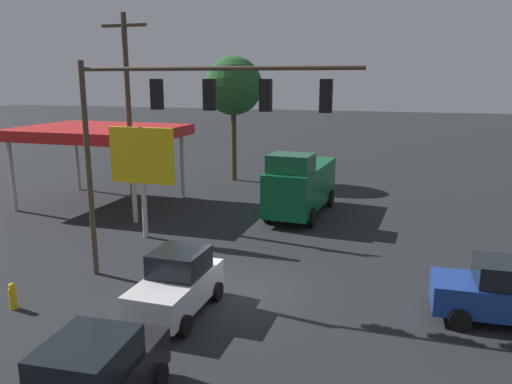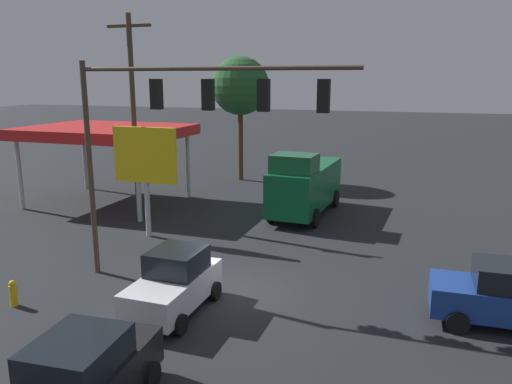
% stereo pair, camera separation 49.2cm
% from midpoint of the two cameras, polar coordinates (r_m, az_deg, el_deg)
% --- Properties ---
extents(ground_plane, '(200.00, 200.00, 0.00)m').
position_cam_midpoint_polar(ground_plane, '(17.68, -2.77, -11.23)').
color(ground_plane, black).
extents(traffic_signal_assembly, '(9.75, 0.43, 7.82)m').
position_cam_midpoint_polar(traffic_signal_assembly, '(16.85, -9.11, 8.59)').
color(traffic_signal_assembly, '#473828').
rests_on(traffic_signal_assembly, ground).
extents(utility_pole, '(2.40, 0.26, 10.29)m').
position_cam_midpoint_polar(utility_pole, '(25.99, -14.86, 8.51)').
color(utility_pole, '#473828').
rests_on(utility_pole, ground).
extents(gas_station_canopy, '(8.77, 6.92, 4.52)m').
position_cam_midpoint_polar(gas_station_canopy, '(30.10, -17.92, 6.43)').
color(gas_station_canopy, red).
rests_on(gas_station_canopy, ground).
extents(price_sign, '(3.10, 0.27, 5.09)m').
position_cam_midpoint_polar(price_sign, '(23.10, -13.50, 3.66)').
color(price_sign, '#B7B7BC').
rests_on(price_sign, ground).
extents(sedan_waiting, '(2.30, 4.51, 1.93)m').
position_cam_midpoint_polar(sedan_waiting, '(11.82, -19.75, -19.98)').
color(sedan_waiting, black).
rests_on(sedan_waiting, ground).
extents(delivery_truck, '(2.84, 6.91, 3.58)m').
position_cam_midpoint_polar(delivery_truck, '(26.74, 4.59, 0.90)').
color(delivery_truck, '#0C592D').
rests_on(delivery_truck, ground).
extents(hatchback_crossing, '(1.99, 3.82, 1.97)m').
position_cam_midpoint_polar(hatchback_crossing, '(16.09, -9.90, -10.27)').
color(hatchback_crossing, silver).
rests_on(hatchback_crossing, ground).
extents(sedan_far, '(4.45, 2.16, 1.93)m').
position_cam_midpoint_polar(sedan_far, '(16.87, 26.23, -10.33)').
color(sedan_far, navy).
rests_on(sedan_far, ground).
extents(street_tree, '(4.06, 4.06, 8.73)m').
position_cam_midpoint_polar(street_tree, '(35.62, -3.01, 11.96)').
color(street_tree, '#4C331E').
rests_on(street_tree, ground).
extents(fire_hydrant, '(0.24, 0.24, 0.88)m').
position_cam_midpoint_polar(fire_hydrant, '(18.11, -26.75, -10.57)').
color(fire_hydrant, gold).
rests_on(fire_hydrant, ground).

